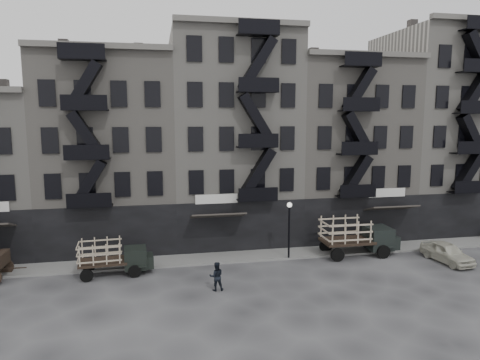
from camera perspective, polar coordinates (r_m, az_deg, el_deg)
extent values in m
plane|color=#38383A|center=(29.10, 2.29, -12.54)|extent=(140.00, 140.00, 0.00)
cube|color=slate|center=(32.52, 0.75, -10.11)|extent=(55.00, 2.50, 0.15)
cube|color=#4C4744|center=(38.18, -28.60, 10.70)|extent=(0.70, 0.70, 1.20)
cube|color=gray|center=(36.74, -16.80, 3.52)|extent=(10.00, 10.00, 15.00)
cube|color=black|center=(32.79, -17.23, -6.82)|extent=(10.00, 0.35, 4.00)
cube|color=#595651|center=(31.87, -18.34, 16.66)|extent=(10.00, 0.50, 0.40)
cube|color=#4C4744|center=(37.41, -22.09, 15.79)|extent=(0.70, 0.70, 1.20)
cube|color=#4C4744|center=(36.83, -13.32, 16.30)|extent=(0.70, 0.70, 1.20)
cube|color=#9B978E|center=(37.03, -1.21, 5.46)|extent=(10.00, 10.00, 17.00)
cube|color=black|center=(33.19, 0.29, -6.25)|extent=(10.00, 0.35, 4.00)
cube|color=#595651|center=(32.64, 0.39, 20.43)|extent=(10.00, 0.50, 0.40)
cube|color=#4C4744|center=(37.30, -6.08, 19.49)|extent=(0.70, 0.70, 1.20)
cube|color=#4C4744|center=(38.18, 2.66, 19.26)|extent=(0.70, 0.70, 1.20)
cube|color=gray|center=(40.03, 13.07, 4.03)|extent=(10.00, 10.00, 15.00)
cube|color=black|center=(36.45, 15.96, -5.25)|extent=(10.00, 0.35, 4.00)
cube|color=#595651|center=(35.62, 17.00, 15.79)|extent=(10.00, 0.50, 0.40)
cube|color=#4C4744|center=(39.15, 9.31, 15.92)|extent=(0.70, 0.70, 1.20)
cube|color=#4C4744|center=(41.35, 16.74, 15.28)|extent=(0.70, 0.70, 1.20)
cube|color=#9B978E|center=(44.97, 24.91, 5.84)|extent=(10.00, 10.00, 18.00)
cube|color=black|center=(41.89, 28.28, -4.19)|extent=(10.00, 0.35, 4.00)
cube|color=#4C4744|center=(44.04, 22.39, 18.52)|extent=(0.70, 0.70, 1.20)
cube|color=#4C4744|center=(47.18, 28.24, 17.44)|extent=(0.70, 0.70, 1.20)
cylinder|color=black|center=(31.63, 6.55, -7.05)|extent=(0.14, 0.14, 4.00)
sphere|color=silver|center=(31.14, 6.62, -3.32)|extent=(0.36, 0.36, 0.36)
cylinder|color=black|center=(32.93, -28.83, -10.07)|extent=(1.09, 0.15, 1.09)
cube|color=black|center=(31.74, -29.23, -9.19)|extent=(0.57, 1.61, 0.79)
cube|color=black|center=(30.07, -17.78, -10.33)|extent=(3.18, 2.01, 0.16)
cube|color=black|center=(30.00, -13.77, -10.03)|extent=(1.55, 1.72, 1.35)
cube|color=black|center=(30.10, -12.19, -10.45)|extent=(0.81, 1.40, 0.81)
cylinder|color=black|center=(29.35, -13.87, -11.75)|extent=(0.82, 0.25, 0.81)
cylinder|color=black|center=(31.05, -13.94, -10.62)|extent=(0.82, 0.25, 0.81)
cylinder|color=black|center=(29.47, -19.78, -11.92)|extent=(0.82, 0.25, 0.81)
cylinder|color=black|center=(31.17, -19.51, -10.79)|extent=(0.82, 0.25, 0.81)
cube|color=black|center=(33.48, 14.06, -7.88)|extent=(3.74, 2.20, 0.20)
cube|color=black|center=(34.58, 17.90, -7.33)|extent=(1.76, 1.98, 1.65)
cube|color=black|center=(35.15, 19.31, -7.70)|extent=(0.88, 1.65, 0.99)
cylinder|color=black|center=(33.83, 18.59, -9.07)|extent=(0.99, 0.24, 0.99)
cylinder|color=black|center=(35.67, 16.83, -8.09)|extent=(0.99, 0.24, 0.99)
cylinder|color=black|center=(32.23, 12.88, -9.71)|extent=(0.99, 0.24, 0.99)
cylinder|color=black|center=(34.16, 11.37, -8.62)|extent=(0.99, 0.24, 0.99)
imported|color=beige|center=(34.69, 25.88, -8.67)|extent=(2.14, 4.36, 1.43)
imported|color=black|center=(26.43, -3.17, -12.69)|extent=(0.87, 0.68, 1.77)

